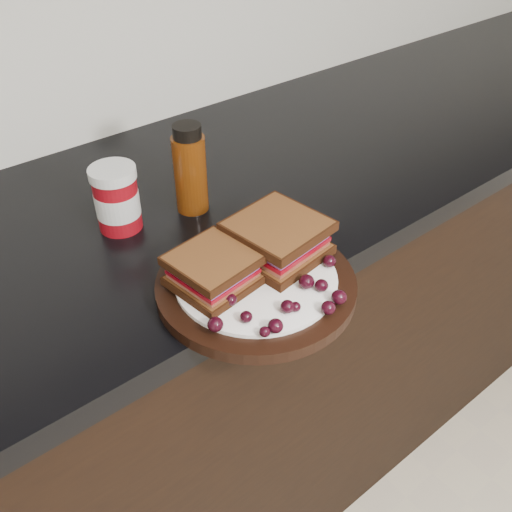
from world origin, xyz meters
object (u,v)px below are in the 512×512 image
Objects in this scene: plate at (256,285)px; oil_bottle at (190,169)px; condiment_jar at (117,198)px; sandwich_left at (213,270)px.

plate is 1.85× the size of oil_bottle.
sandwich_left is at bearing -85.23° from condiment_jar.
condiment_jar reaches higher than plate.
condiment_jar is at bearing 167.82° from oil_bottle.
condiment_jar is 0.13m from oil_bottle.
condiment_jar is at bearing 105.90° from plate.
plate is 0.27m from condiment_jar.
plate is 0.07m from sandwich_left.
sandwich_left is 0.23m from oil_bottle.
plate is 2.74× the size of sandwich_left.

